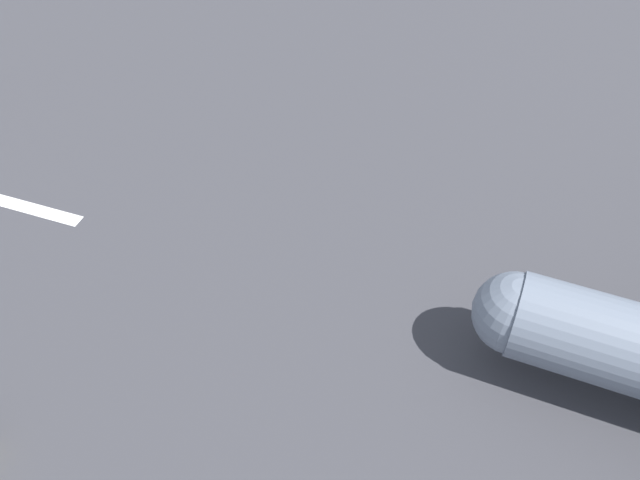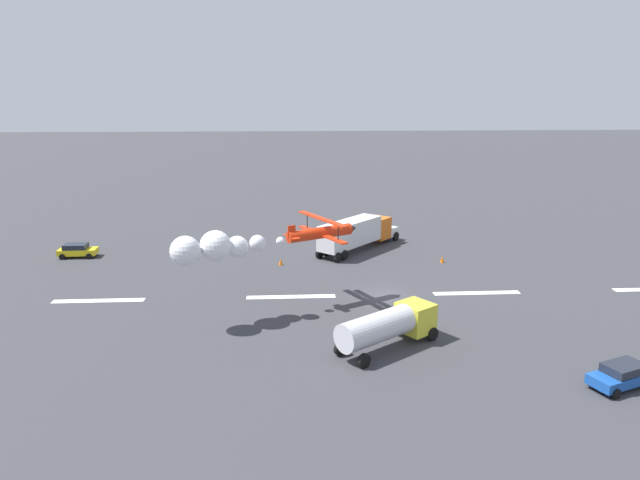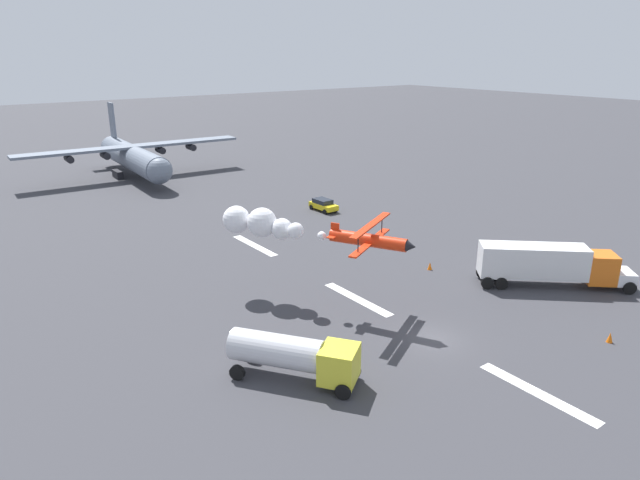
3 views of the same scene
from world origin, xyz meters
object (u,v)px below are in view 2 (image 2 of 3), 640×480
at_px(airport_staff_sedan, 622,375).
at_px(traffic_cone_far, 281,262).
at_px(stunt_biplane_red, 234,245).
at_px(followme_car_yellow, 77,250).
at_px(semi_truck_orange, 357,232).
at_px(traffic_cone_near, 442,259).
at_px(fuel_tanker_truck, 388,325).

bearing_deg(airport_staff_sedan, traffic_cone_far, -51.90).
height_order(stunt_biplane_red, followme_car_yellow, stunt_biplane_red).
bearing_deg(airport_staff_sedan, semi_truck_orange, -68.97).
relative_size(stunt_biplane_red, traffic_cone_near, 20.20).
bearing_deg(traffic_cone_near, stunt_biplane_red, 35.09).
relative_size(semi_truck_orange, traffic_cone_near, 15.44).
relative_size(airport_staff_sedan, traffic_cone_near, 6.12).
height_order(fuel_tanker_truck, followme_car_yellow, fuel_tanker_truck).
relative_size(traffic_cone_near, traffic_cone_far, 1.00).
xyz_separation_m(fuel_tanker_truck, traffic_cone_far, (7.86, -20.88, -1.36)).
relative_size(followme_car_yellow, traffic_cone_near, 5.51).
xyz_separation_m(fuel_tanker_truck, airport_staff_sedan, (-13.60, 6.49, -0.92)).
xyz_separation_m(semi_truck_orange, airport_staff_sedan, (-12.63, 32.85, -1.29)).
height_order(followme_car_yellow, airport_staff_sedan, same).
bearing_deg(stunt_biplane_red, fuel_tanker_truck, 151.92).
height_order(stunt_biplane_red, traffic_cone_near, stunt_biplane_red).
bearing_deg(semi_truck_orange, airport_staff_sedan, 111.03).
distance_m(semi_truck_orange, traffic_cone_far, 10.54).
bearing_deg(followme_car_yellow, stunt_biplane_red, 134.97).
distance_m(fuel_tanker_truck, airport_staff_sedan, 15.10).
bearing_deg(stunt_biplane_red, traffic_cone_far, -103.26).
bearing_deg(fuel_tanker_truck, followme_car_yellow, -39.59).
height_order(fuel_tanker_truck, airport_staff_sedan, fuel_tanker_truck).
bearing_deg(followme_car_yellow, semi_truck_orange, -177.90).
bearing_deg(fuel_tanker_truck, airport_staff_sedan, 154.50).
bearing_deg(followme_car_yellow, traffic_cone_near, 173.64).
bearing_deg(semi_truck_orange, stunt_biplane_red, 58.74).
height_order(airport_staff_sedan, traffic_cone_near, airport_staff_sedan).
height_order(fuel_tanker_truck, traffic_cone_near, fuel_tanker_truck).
bearing_deg(fuel_tanker_truck, semi_truck_orange, -92.12).
bearing_deg(traffic_cone_near, fuel_tanker_truck, 65.27).
xyz_separation_m(semi_truck_orange, traffic_cone_far, (8.83, 5.48, -1.73)).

